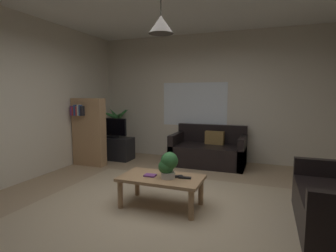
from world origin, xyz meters
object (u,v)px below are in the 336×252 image
(tv, at_px, (112,128))
(coffee_table, at_px, (161,181))
(remote_on_table_1, at_px, (185,178))
(potted_plant_on_table, at_px, (168,165))
(pendant_lamp, at_px, (161,24))
(potted_palm_corner, at_px, (118,131))
(book_on_table_0, at_px, (150,175))
(remote_on_table_0, at_px, (177,176))
(tv_stand, at_px, (113,148))
(couch_under_window, at_px, (208,152))
(bookshelf_corner, at_px, (89,131))

(tv, bearing_deg, coffee_table, -45.17)
(remote_on_table_1, bearing_deg, potted_plant_on_table, -83.18)
(tv, xyz_separation_m, pendant_lamp, (2.02, -2.04, 1.61))
(pendant_lamp, bearing_deg, potted_palm_corner, 130.69)
(book_on_table_0, bearing_deg, remote_on_table_0, 12.15)
(remote_on_table_0, height_order, tv_stand, tv_stand)
(couch_under_window, bearing_deg, potted_plant_on_table, -90.68)
(tv, bearing_deg, tv_stand, 90.00)
(potted_palm_corner, bearing_deg, potted_plant_on_table, -48.26)
(couch_under_window, distance_m, pendant_lamp, 3.11)
(potted_plant_on_table, height_order, pendant_lamp, pendant_lamp)
(couch_under_window, xyz_separation_m, remote_on_table_1, (0.18, -2.29, 0.14))
(tv, bearing_deg, potted_palm_corner, 109.99)
(couch_under_window, xyz_separation_m, bookshelf_corner, (-2.34, -0.90, 0.44))
(pendant_lamp, bearing_deg, bookshelf_corner, 147.12)
(book_on_table_0, height_order, bookshelf_corner, bookshelf_corner)
(couch_under_window, distance_m, potted_plant_on_table, 2.37)
(bookshelf_corner, distance_m, pendant_lamp, 3.09)
(potted_plant_on_table, distance_m, tv, 2.97)
(book_on_table_0, relative_size, remote_on_table_1, 0.95)
(remote_on_table_0, distance_m, tv_stand, 3.01)
(book_on_table_0, xyz_separation_m, tv, (-1.88, 2.07, 0.31))
(book_on_table_0, bearing_deg, potted_palm_corner, 128.46)
(couch_under_window, height_order, remote_on_table_1, couch_under_window)
(couch_under_window, bearing_deg, bookshelf_corner, -159.09)
(book_on_table_0, distance_m, tv_stand, 2.82)
(coffee_table, distance_m, tv, 2.90)
(couch_under_window, bearing_deg, remote_on_table_1, -85.46)
(tv_stand, bearing_deg, bookshelf_corner, -106.44)
(tv_stand, height_order, bookshelf_corner, bookshelf_corner)
(book_on_table_0, relative_size, potted_palm_corner, 0.12)
(couch_under_window, xyz_separation_m, potted_plant_on_table, (-0.03, -2.35, 0.31))
(tv, bearing_deg, bookshelf_corner, -106.99)
(tv_stand, bearing_deg, pendant_lamp, -45.47)
(coffee_table, bearing_deg, potted_palm_corner, 130.69)
(book_on_table_0, relative_size, pendant_lamp, 0.25)
(tv, bearing_deg, remote_on_table_1, -40.59)
(coffee_table, height_order, pendant_lamp, pendant_lamp)
(book_on_table_0, xyz_separation_m, pendant_lamp, (0.14, 0.03, 1.92))
(potted_plant_on_table, distance_m, pendant_lamp, 1.76)
(potted_plant_on_table, bearing_deg, couch_under_window, 89.32)
(remote_on_table_0, xyz_separation_m, remote_on_table_1, (0.12, -0.01, 0.00))
(remote_on_table_1, relative_size, potted_palm_corner, 0.13)
(potted_palm_corner, bearing_deg, book_on_table_0, -51.54)
(tv_stand, distance_m, potted_palm_corner, 0.65)
(couch_under_window, bearing_deg, remote_on_table_0, -88.32)
(potted_palm_corner, xyz_separation_m, pendant_lamp, (2.22, -2.59, 1.77))
(remote_on_table_1, height_order, bookshelf_corner, bookshelf_corner)
(book_on_table_0, xyz_separation_m, bookshelf_corner, (-2.07, 1.46, 0.30))
(remote_on_table_0, distance_m, potted_plant_on_table, 0.20)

